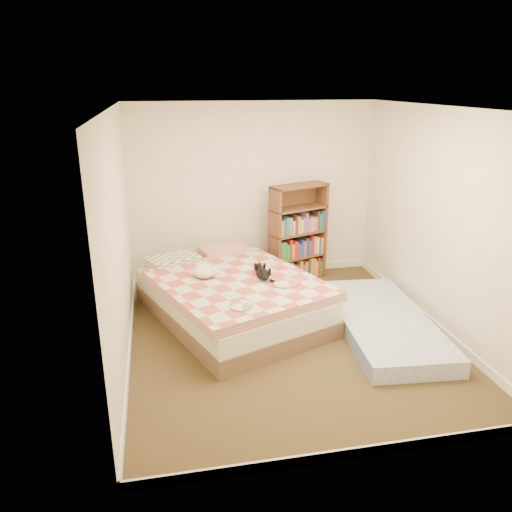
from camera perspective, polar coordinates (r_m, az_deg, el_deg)
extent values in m
cube|color=#41311C|center=(5.76, 3.56, -9.13)|extent=(3.50, 4.00, 0.01)
cube|color=white|center=(5.07, 4.17, 16.54)|extent=(3.50, 4.00, 0.01)
cube|color=beige|center=(7.17, -0.33, 7.32)|extent=(3.50, 0.01, 2.50)
cube|color=beige|center=(3.52, 12.34, -6.27)|extent=(3.50, 0.01, 2.50)
cube|color=beige|center=(5.13, -15.42, 1.69)|extent=(0.01, 4.00, 2.50)
cube|color=beige|center=(5.97, 20.31, 3.64)|extent=(0.01, 4.00, 2.50)
cube|color=white|center=(7.51, -0.29, -1.69)|extent=(3.50, 0.02, 0.10)
cube|color=white|center=(4.18, 11.04, -21.24)|extent=(3.50, 0.02, 0.10)
cube|color=white|center=(5.59, -14.22, -10.10)|extent=(0.02, 4.00, 0.10)
cube|color=white|center=(6.37, 18.99, -6.79)|extent=(0.02, 4.00, 0.10)
cube|color=white|center=(6.59, 17.48, -3.38)|extent=(0.03, 0.09, 0.13)
cube|color=brown|center=(6.14, -2.77, -6.17)|extent=(2.32, 2.71, 0.21)
cube|color=silver|center=(6.05, -2.80, -4.31)|extent=(2.27, 2.65, 0.23)
cube|color=#C55549|center=(5.98, -2.83, -2.81)|extent=(2.24, 2.35, 0.11)
cube|color=gray|center=(6.73, -7.11, -0.07)|extent=(0.73, 0.60, 0.17)
cube|color=#C55549|center=(6.82, -0.79, 0.35)|extent=(0.73, 0.60, 0.17)
cube|color=#522E1C|center=(7.04, 1.71, 2.45)|extent=(0.13, 0.28, 1.40)
cube|color=#522E1C|center=(7.26, 7.87, 2.79)|extent=(0.13, 0.28, 1.40)
cube|color=#522E1C|center=(7.26, 4.56, 2.92)|extent=(0.80, 0.30, 1.40)
cube|color=#522E1C|center=(7.36, 4.69, -2.44)|extent=(0.88, 0.55, 0.03)
cube|color=#522E1C|center=(7.14, 4.84, 2.70)|extent=(0.88, 0.55, 0.03)
cube|color=#522E1C|center=(6.98, 4.99, 7.98)|extent=(0.88, 0.55, 0.03)
cube|color=#6F85BA|center=(6.02, 14.22, -7.39)|extent=(1.16, 2.25, 0.20)
ellipsoid|color=black|center=(5.88, 0.77, -2.02)|extent=(0.18, 0.35, 0.11)
sphere|color=black|center=(6.04, 0.41, -1.32)|extent=(0.11, 0.11, 0.10)
cone|color=black|center=(6.05, 0.07, -0.85)|extent=(0.04, 0.04, 0.04)
cone|color=black|center=(6.06, 0.63, -0.81)|extent=(0.04, 0.04, 0.04)
cylinder|color=black|center=(5.70, 2.10, -3.04)|extent=(0.05, 0.19, 0.04)
ellipsoid|color=white|center=(5.94, -5.94, -1.73)|extent=(0.34, 0.36, 0.14)
sphere|color=white|center=(5.85, -5.04, -1.86)|extent=(0.14, 0.14, 0.11)
sphere|color=white|center=(5.83, -4.59, -2.08)|extent=(0.06, 0.06, 0.05)
sphere|color=white|center=(5.99, -7.14, -1.77)|extent=(0.08, 0.08, 0.06)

